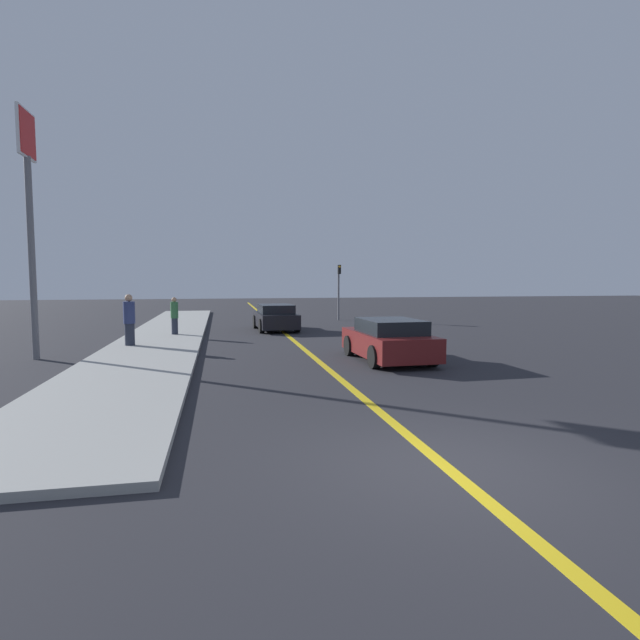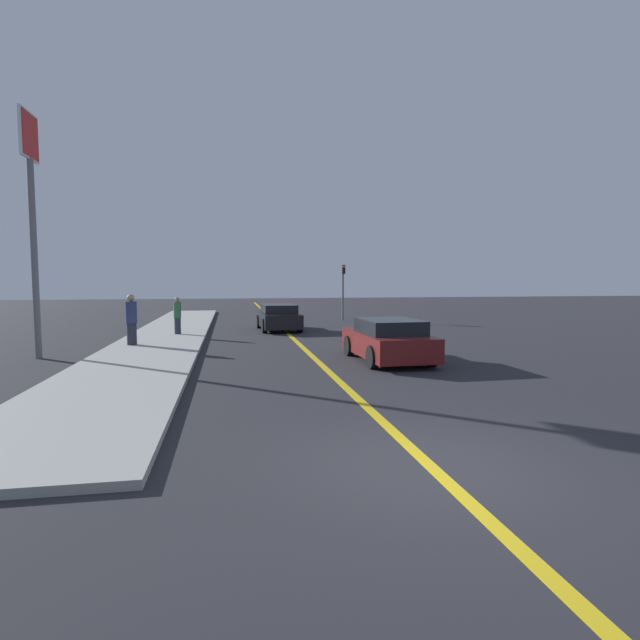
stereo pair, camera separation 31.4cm
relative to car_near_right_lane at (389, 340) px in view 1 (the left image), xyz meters
name	(u,v)px [view 1 (the left image)]	position (x,y,z in m)	size (l,w,h in m)	color
ground_plane	(448,469)	(-2.13, -8.52, -0.63)	(120.00, 120.00, 0.00)	#28282D
road_center_line	(282,331)	(-2.13, 9.48, -0.63)	(0.20, 60.00, 0.01)	gold
sidewalk_left	(165,336)	(-7.43, 7.85, -0.57)	(3.25, 32.74, 0.13)	#9E9E99
car_near_right_lane	(389,340)	(0.00, 0.00, 0.00)	(2.07, 4.04, 1.29)	maroon
car_ahead_center	(275,318)	(-2.41, 9.82, -0.01)	(2.04, 3.99, 1.27)	black
pedestrian_near_curb	(129,320)	(-8.26, 4.31, 0.41)	(0.40, 0.40, 1.83)	#282D3D
pedestrian_mid_group	(174,316)	(-6.99, 7.73, 0.30)	(0.32, 0.32, 1.60)	#282D3D
traffic_light	(339,286)	(2.05, 15.13, 1.47)	(0.18, 0.40, 3.37)	slate
roadside_sign	(28,186)	(-10.72, 2.42, 4.70)	(0.20, 1.36, 7.60)	slate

